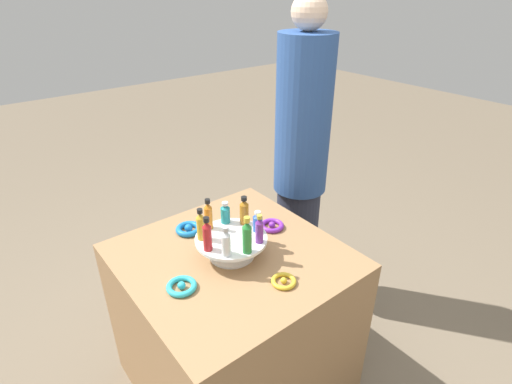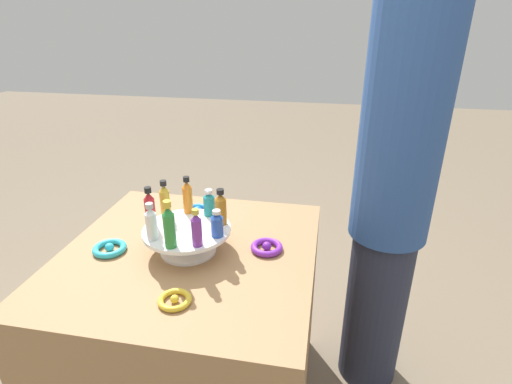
% 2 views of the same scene
% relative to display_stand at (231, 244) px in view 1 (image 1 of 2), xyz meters
% --- Properties ---
extents(ground_plane, '(12.00, 12.00, 0.00)m').
position_rel_display_stand_xyz_m(ground_plane, '(0.00, 0.00, -0.78)').
color(ground_plane, '#756651').
extents(party_table, '(0.82, 0.82, 0.73)m').
position_rel_display_stand_xyz_m(party_table, '(0.00, 0.00, -0.42)').
color(party_table, '#9E754C').
rests_on(party_table, ground_plane).
extents(display_stand, '(0.28, 0.28, 0.08)m').
position_rel_display_stand_xyz_m(display_stand, '(0.00, 0.00, 0.00)').
color(display_stand, white).
rests_on(display_stand, party_table).
extents(bottle_red, '(0.03, 0.03, 0.14)m').
position_rel_display_stand_xyz_m(bottle_red, '(0.01, -0.11, 0.09)').
color(bottle_red, '#B21E23').
rests_on(bottle_red, display_stand).
extents(bottle_clear, '(0.03, 0.03, 0.12)m').
position_rel_display_stand_xyz_m(bottle_clear, '(0.08, -0.08, 0.09)').
color(bottle_clear, silver).
rests_on(bottle_clear, display_stand).
extents(bottle_green, '(0.03, 0.03, 0.15)m').
position_rel_display_stand_xyz_m(bottle_green, '(0.11, -0.01, 0.10)').
color(bottle_green, '#288438').
rests_on(bottle_green, display_stand).
extents(bottle_purple, '(0.03, 0.03, 0.12)m').
position_rel_display_stand_xyz_m(bottle_purple, '(0.09, 0.07, 0.09)').
color(bottle_purple, '#702D93').
rests_on(bottle_purple, display_stand).
extents(bottle_blue, '(0.04, 0.04, 0.09)m').
position_rel_display_stand_xyz_m(bottle_blue, '(0.03, 0.11, 0.07)').
color(bottle_blue, '#234CAD').
rests_on(bottle_blue, display_stand).
extents(bottle_amber, '(0.04, 0.04, 0.12)m').
position_rel_display_stand_xyz_m(bottle_amber, '(-0.05, 0.10, 0.09)').
color(bottle_amber, '#AD6B19').
rests_on(bottle_amber, display_stand).
extents(bottle_teal, '(0.04, 0.04, 0.09)m').
position_rel_display_stand_xyz_m(bottle_teal, '(-0.10, 0.05, 0.07)').
color(bottle_teal, teal).
rests_on(bottle_teal, display_stand).
extents(bottle_orange, '(0.03, 0.03, 0.13)m').
position_rel_display_stand_xyz_m(bottle_orange, '(-0.11, -0.03, 0.09)').
color(bottle_orange, orange).
rests_on(bottle_orange, display_stand).
extents(bottle_gold, '(0.03, 0.03, 0.13)m').
position_rel_display_stand_xyz_m(bottle_gold, '(-0.06, -0.09, 0.09)').
color(bottle_gold, gold).
rests_on(bottle_gold, display_stand).
extents(ribbon_bow_blue, '(0.11, 0.11, 0.03)m').
position_rel_display_stand_xyz_m(ribbon_bow_blue, '(-0.25, -0.05, -0.04)').
color(ribbon_bow_blue, blue).
rests_on(ribbon_bow_blue, party_table).
extents(ribbon_bow_teal, '(0.11, 0.11, 0.03)m').
position_rel_display_stand_xyz_m(ribbon_bow_teal, '(0.05, -0.25, -0.04)').
color(ribbon_bow_teal, '#2DB7CC').
rests_on(ribbon_bow_teal, party_table).
extents(ribbon_bow_gold, '(0.09, 0.09, 0.02)m').
position_rel_display_stand_xyz_m(ribbon_bow_gold, '(0.25, 0.05, -0.04)').
color(ribbon_bow_gold, gold).
rests_on(ribbon_bow_gold, party_table).
extents(ribbon_bow_purple, '(0.11, 0.11, 0.03)m').
position_rel_display_stand_xyz_m(ribbon_bow_purple, '(-0.05, 0.25, -0.04)').
color(ribbon_bow_purple, purple).
rests_on(ribbon_bow_purple, party_table).
extents(person_figure, '(0.28, 0.28, 1.65)m').
position_rel_display_stand_xyz_m(person_figure, '(-0.30, 0.66, 0.05)').
color(person_figure, '#282D42').
rests_on(person_figure, ground_plane).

